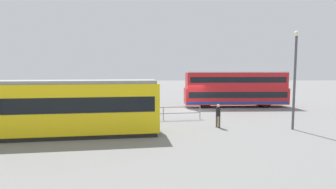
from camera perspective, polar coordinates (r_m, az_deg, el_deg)
name	(u,v)px	position (r m, az deg, el deg)	size (l,w,h in m)	color
ground_plane	(194,110)	(26.86, 5.60, -3.38)	(160.00, 160.00, 0.00)	gray
double_decker_bus	(235,89)	(29.94, 14.31, 1.17)	(11.19, 2.73, 3.88)	red
tram_yellow	(33,108)	(17.73, -27.10, -2.59)	(15.17, 4.49, 3.41)	yellow
pedestrian_near_railing	(136,108)	(21.99, -6.89, -2.91)	(0.44, 0.44, 1.59)	#33384C
pedestrian_crossing	(218,114)	(18.89, 10.78, -4.18)	(0.45, 0.45, 1.65)	#4C3F2D
pedestrian_railing	(163,111)	(21.21, -1.01, -3.66)	(6.09, 0.94, 1.08)	gray
info_sign	(109,99)	(21.77, -12.62, -1.01)	(1.15, 0.13, 2.43)	slate
street_lamp	(295,72)	(19.62, 25.73, 4.35)	(0.36, 0.36, 6.61)	#4C4C51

